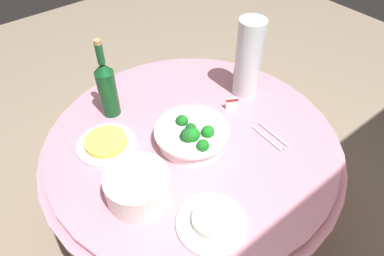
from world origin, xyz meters
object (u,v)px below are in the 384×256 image
(food_plate_rice, at_px, (212,222))
(label_placard_front, at_px, (232,103))
(serving_tongs, at_px, (271,137))
(broccoli_bowl, at_px, (192,135))
(plate_stack, at_px, (138,187))
(wine_bottle, at_px, (107,87))
(food_plate_fried_egg, at_px, (106,143))
(decorative_fruit_vase, at_px, (248,63))

(food_plate_rice, bearing_deg, label_placard_front, -139.64)
(serving_tongs, distance_m, food_plate_rice, 0.44)
(broccoli_bowl, distance_m, food_plate_rice, 0.36)
(plate_stack, height_order, wine_bottle, wine_bottle)
(label_placard_front, bearing_deg, plate_stack, 13.69)
(broccoli_bowl, relative_size, food_plate_rice, 1.27)
(plate_stack, relative_size, food_plate_fried_egg, 0.95)
(plate_stack, relative_size, decorative_fruit_vase, 0.62)
(broccoli_bowl, relative_size, food_plate_fried_egg, 1.27)
(plate_stack, height_order, decorative_fruit_vase, decorative_fruit_vase)
(wine_bottle, bearing_deg, food_plate_rice, 88.17)
(decorative_fruit_vase, bearing_deg, plate_stack, 15.11)
(food_plate_rice, relative_size, food_plate_fried_egg, 1.00)
(decorative_fruit_vase, bearing_deg, label_placard_front, 21.15)
(broccoli_bowl, distance_m, wine_bottle, 0.38)
(food_plate_fried_egg, distance_m, label_placard_front, 0.53)
(food_plate_fried_egg, bearing_deg, wine_bottle, -125.53)
(serving_tongs, xyz_separation_m, food_plate_fried_egg, (0.51, -0.36, 0.01))
(decorative_fruit_vase, xyz_separation_m, serving_tongs, (0.12, 0.27, -0.14))
(wine_bottle, xyz_separation_m, decorative_fruit_vase, (-0.53, 0.24, 0.02))
(wine_bottle, relative_size, decorative_fruit_vase, 0.99)
(plate_stack, distance_m, food_plate_fried_egg, 0.27)
(broccoli_bowl, bearing_deg, label_placard_front, -169.12)
(broccoli_bowl, distance_m, plate_stack, 0.30)
(decorative_fruit_vase, distance_m, food_plate_rice, 0.70)
(decorative_fruit_vase, relative_size, serving_tongs, 2.03)
(broccoli_bowl, bearing_deg, serving_tongs, 145.08)
(wine_bottle, relative_size, food_plate_fried_egg, 1.53)
(wine_bottle, distance_m, decorative_fruit_vase, 0.58)
(wine_bottle, height_order, food_plate_fried_egg, wine_bottle)
(broccoli_bowl, height_order, wine_bottle, wine_bottle)
(food_plate_rice, height_order, food_plate_fried_egg, food_plate_rice)
(decorative_fruit_vase, height_order, serving_tongs, decorative_fruit_vase)
(decorative_fruit_vase, xyz_separation_m, food_plate_rice, (0.55, 0.41, -0.13))
(decorative_fruit_vase, bearing_deg, wine_bottle, -24.80)
(food_plate_rice, distance_m, food_plate_fried_egg, 0.51)
(broccoli_bowl, height_order, plate_stack, broccoli_bowl)
(plate_stack, distance_m, serving_tongs, 0.55)
(wine_bottle, bearing_deg, broccoli_bowl, 114.19)
(plate_stack, xyz_separation_m, food_plate_fried_egg, (-0.03, -0.27, -0.04))
(food_plate_fried_egg, xyz_separation_m, label_placard_front, (-0.51, 0.14, 0.02))
(decorative_fruit_vase, height_order, food_plate_fried_egg, decorative_fruit_vase)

